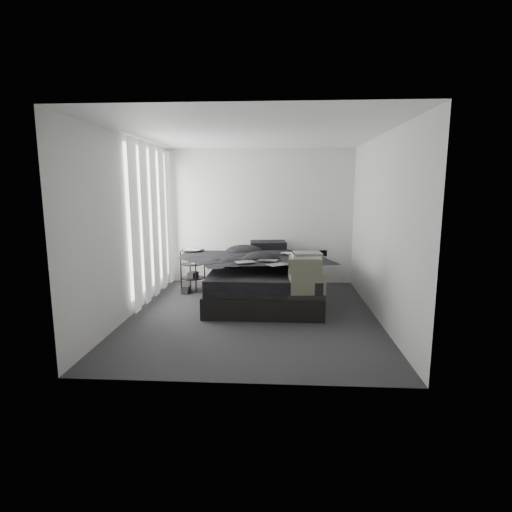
# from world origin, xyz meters

# --- Properties ---
(floor) EXTENTS (3.60, 4.20, 0.01)m
(floor) POSITION_xyz_m (0.00, 0.00, 0.00)
(floor) COLOR #2D2D2F
(floor) RESTS_ON ground
(ceiling) EXTENTS (3.60, 4.20, 0.01)m
(ceiling) POSITION_xyz_m (0.00, 0.00, 2.60)
(ceiling) COLOR white
(ceiling) RESTS_ON ground
(wall_back) EXTENTS (3.60, 0.01, 2.60)m
(wall_back) POSITION_xyz_m (0.00, 2.10, 1.30)
(wall_back) COLOR silver
(wall_back) RESTS_ON ground
(wall_front) EXTENTS (3.60, 0.01, 2.60)m
(wall_front) POSITION_xyz_m (0.00, -2.10, 1.30)
(wall_front) COLOR silver
(wall_front) RESTS_ON ground
(wall_left) EXTENTS (0.01, 4.20, 2.60)m
(wall_left) POSITION_xyz_m (-1.80, 0.00, 1.30)
(wall_left) COLOR silver
(wall_left) RESTS_ON ground
(wall_right) EXTENTS (0.01, 4.20, 2.60)m
(wall_right) POSITION_xyz_m (1.80, 0.00, 1.30)
(wall_right) COLOR silver
(wall_right) RESTS_ON ground
(window_left) EXTENTS (0.02, 2.00, 2.30)m
(window_left) POSITION_xyz_m (-1.78, 0.90, 1.35)
(window_left) COLOR white
(window_left) RESTS_ON wall_left
(curtain_left) EXTENTS (0.06, 2.12, 2.48)m
(curtain_left) POSITION_xyz_m (-1.73, 0.90, 1.28)
(curtain_left) COLOR white
(curtain_left) RESTS_ON wall_left
(bed) EXTENTS (1.76, 2.33, 0.32)m
(bed) POSITION_xyz_m (0.15, 0.85, 0.16)
(bed) COLOR black
(bed) RESTS_ON floor
(mattress) EXTENTS (1.69, 2.26, 0.25)m
(mattress) POSITION_xyz_m (0.15, 0.85, 0.44)
(mattress) COLOR black
(mattress) RESTS_ON bed
(duvet) EXTENTS (1.72, 1.99, 0.27)m
(duvet) POSITION_xyz_m (0.15, 0.79, 0.70)
(duvet) COLOR black
(duvet) RESTS_ON mattress
(pillow_lower) EXTENTS (0.70, 0.47, 0.16)m
(pillow_lower) POSITION_xyz_m (0.10, 1.75, 0.64)
(pillow_lower) COLOR black
(pillow_lower) RESTS_ON mattress
(pillow_upper) EXTENTS (0.70, 0.52, 0.15)m
(pillow_upper) POSITION_xyz_m (0.17, 1.73, 0.80)
(pillow_upper) COLOR black
(pillow_upper) RESTS_ON pillow_lower
(laptop) EXTENTS (0.43, 0.34, 0.03)m
(laptop) POSITION_xyz_m (0.58, 0.90, 0.85)
(laptop) COLOR silver
(laptop) RESTS_ON duvet
(comic_a) EXTENTS (0.34, 0.29, 0.01)m
(comic_a) POSITION_xyz_m (-0.13, 0.23, 0.84)
(comic_a) COLOR black
(comic_a) RESTS_ON duvet
(comic_b) EXTENTS (0.33, 0.25, 0.01)m
(comic_b) POSITION_xyz_m (0.21, 0.39, 0.85)
(comic_b) COLOR black
(comic_b) RESTS_ON duvet
(comic_c) EXTENTS (0.35, 0.33, 0.01)m
(comic_c) POSITION_xyz_m (0.36, 0.06, 0.85)
(comic_c) COLOR black
(comic_c) RESTS_ON duvet
(side_stand) EXTENTS (0.52, 0.52, 0.75)m
(side_stand) POSITION_xyz_m (-1.19, 1.37, 0.37)
(side_stand) COLOR black
(side_stand) RESTS_ON floor
(papers) EXTENTS (0.32, 0.26, 0.01)m
(papers) POSITION_xyz_m (-1.18, 1.36, 0.76)
(papers) COLOR white
(papers) RESTS_ON side_stand
(floor_books) EXTENTS (0.14, 0.19, 0.13)m
(floor_books) POSITION_xyz_m (-1.27, 1.15, 0.06)
(floor_books) COLOR black
(floor_books) RESTS_ON floor
(box_lower) EXTENTS (0.53, 0.42, 0.39)m
(box_lower) POSITION_xyz_m (0.77, -0.09, 0.19)
(box_lower) COLOR black
(box_lower) RESTS_ON floor
(box_mid) EXTENTS (0.53, 0.43, 0.30)m
(box_mid) POSITION_xyz_m (0.78, -0.10, 0.54)
(box_mid) COLOR #5F5C4B
(box_mid) RESTS_ON box_lower
(box_upper) EXTENTS (0.48, 0.39, 0.21)m
(box_upper) POSITION_xyz_m (0.75, -0.09, 0.79)
(box_upper) COLOR #5F5C4B
(box_upper) RESTS_ON box_mid
(art_book_white) EXTENTS (0.41, 0.33, 0.04)m
(art_book_white) POSITION_xyz_m (0.77, -0.09, 0.91)
(art_book_white) COLOR silver
(art_book_white) RESTS_ON box_upper
(art_book_snake) EXTENTS (0.42, 0.36, 0.04)m
(art_book_snake) POSITION_xyz_m (0.78, -0.10, 0.95)
(art_book_snake) COLOR silver
(art_book_snake) RESTS_ON art_book_white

